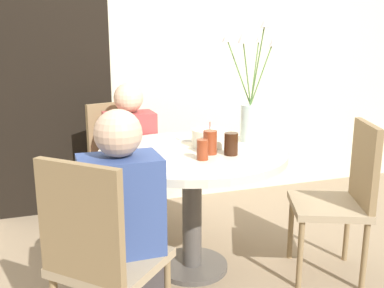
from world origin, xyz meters
name	(u,v)px	position (x,y,z in m)	size (l,w,h in m)	color
ground_plane	(192,268)	(0.00, 0.00, 0.00)	(16.00, 16.00, 0.00)	#89755B
wall_back	(143,46)	(0.00, 1.20, 1.30)	(8.00, 0.05, 2.60)	beige
doorway_panel	(50,84)	(-0.72, 1.17, 1.02)	(0.90, 0.01, 2.05)	black
dining_table	(192,173)	(0.00, 0.00, 0.59)	(1.06, 1.06, 0.73)	beige
chair_left_flank	(119,158)	(-0.28, 0.80, 0.50)	(0.51, 0.51, 0.90)	#9E896B
chair_right_flank	(99,252)	(-0.60, -0.60, 0.50)	(0.57, 0.57, 0.90)	#9E896B
chair_far_back	(343,192)	(0.78, -0.34, 0.50)	(0.53, 0.53, 0.90)	#9E896B
birthday_cake	(210,138)	(0.14, 0.08, 0.78)	(0.21, 0.21, 0.15)	white
flower_vase	(251,104)	(0.42, 0.11, 0.96)	(0.33, 0.25, 0.74)	#B2C6C1
side_plate	(190,138)	(0.09, 0.30, 0.73)	(0.17, 0.17, 0.01)	white
drink_glass_0	(231,144)	(0.17, -0.15, 0.79)	(0.08, 0.08, 0.12)	#33190C
drink_glass_1	(202,150)	(-0.01, -0.19, 0.78)	(0.06, 0.06, 0.11)	maroon
drink_glass_2	(210,142)	(0.07, -0.10, 0.79)	(0.08, 0.08, 0.13)	maroon
person_boy	(131,164)	(-0.23, 0.65, 0.50)	(0.34, 0.24, 1.06)	#383333
person_woman	(122,237)	(-0.49, -0.49, 0.50)	(0.34, 0.24, 1.06)	#383333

